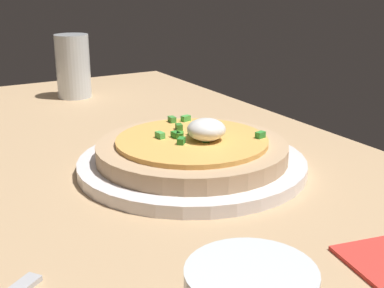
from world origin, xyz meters
The scene contains 4 objects.
dining_table centered at (0.00, 0.00, 1.60)cm, with size 125.04×67.26×3.21cm, color tan.
plate centered at (-4.26, -5.86, 3.99)cm, with size 29.71×29.71×1.56cm, color white.
pizza centered at (-4.32, -5.92, 6.18)cm, with size 24.80×24.80×5.55cm.
cup_far centered at (44.23, -5.93, 8.81)cm, with size 6.84×6.84×12.73cm.
Camera 1 is at (-60.53, 26.61, 28.14)cm, focal length 49.56 mm.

